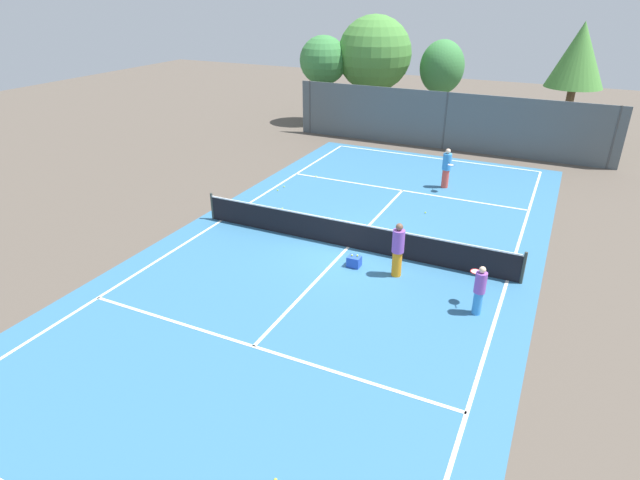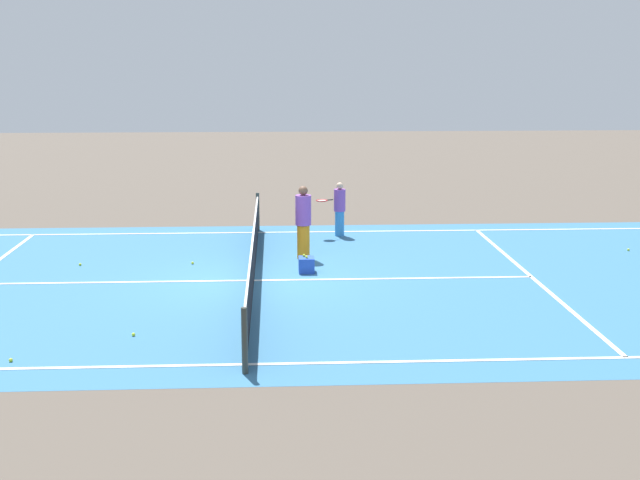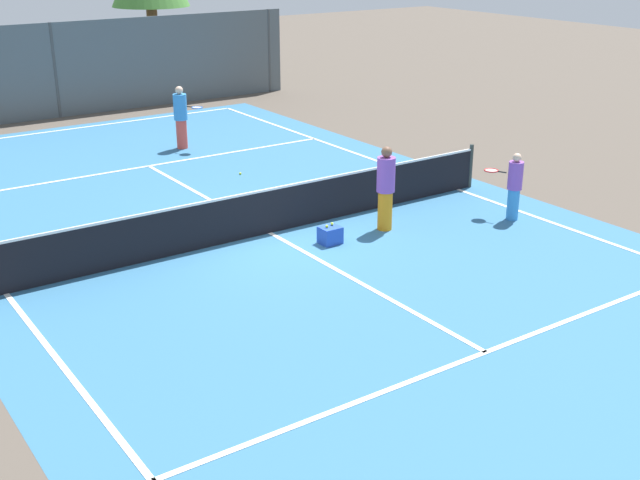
# 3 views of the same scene
# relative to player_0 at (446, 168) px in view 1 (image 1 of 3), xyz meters

# --- Properties ---
(ground_plane) EXTENTS (80.00, 80.00, 0.00)m
(ground_plane) POSITION_rel_player_0_xyz_m (-1.64, -7.67, -0.95)
(ground_plane) COLOR brown
(court_surface) EXTENTS (13.00, 25.00, 0.01)m
(court_surface) POSITION_rel_player_0_xyz_m (-1.64, -7.67, -0.95)
(court_surface) COLOR teal
(court_surface) RESTS_ON ground_plane
(tennis_net) EXTENTS (11.90, 0.10, 1.10)m
(tennis_net) POSITION_rel_player_0_xyz_m (-1.64, -7.67, -0.44)
(tennis_net) COLOR #333833
(tennis_net) RESTS_ON ground_plane
(perimeter_fence) EXTENTS (18.00, 0.12, 3.20)m
(perimeter_fence) POSITION_rel_player_0_xyz_m (-1.64, 6.33, 0.65)
(perimeter_fence) COLOR #515B60
(perimeter_fence) RESTS_ON ground_plane
(tree_0) EXTENTS (3.30, 3.30, 6.69)m
(tree_0) POSITION_rel_player_0_xyz_m (4.47, 12.01, 3.86)
(tree_0) COLOR brown
(tree_0) RESTS_ON ground_plane
(tree_1) EXTENTS (2.81, 3.02, 5.44)m
(tree_1) POSITION_rel_player_0_xyz_m (-3.36, 11.80, 2.78)
(tree_1) COLOR brown
(tree_1) RESTS_ON ground_plane
(tree_2) EXTENTS (4.80, 4.80, 6.88)m
(tree_2) POSITION_rel_player_0_xyz_m (-7.60, 10.68, 3.53)
(tree_2) COLOR brown
(tree_2) RESTS_ON ground_plane
(tree_3) EXTENTS (3.11, 3.11, 5.64)m
(tree_3) POSITION_rel_player_0_xyz_m (-10.55, 9.14, 3.12)
(tree_3) COLOR brown
(tree_3) RESTS_ON ground_plane
(player_0) EXTENTS (0.72, 0.94, 1.85)m
(player_0) POSITION_rel_player_0_xyz_m (0.00, 0.00, 0.00)
(player_0) COLOR #E54C3F
(player_0) RESTS_ON ground_plane
(player_1) EXTENTS (0.60, 0.90, 1.53)m
(player_1) POSITION_rel_player_0_xyz_m (3.30, -9.99, -0.16)
(player_1) COLOR #388CD8
(player_1) RESTS_ON ground_plane
(player_2) EXTENTS (0.39, 0.39, 1.84)m
(player_2) POSITION_rel_player_0_xyz_m (0.54, -8.88, -0.01)
(player_2) COLOR orange
(player_2) RESTS_ON ground_plane
(ball_crate) EXTENTS (0.43, 0.36, 0.43)m
(ball_crate) POSITION_rel_player_0_xyz_m (-0.92, -8.90, -0.77)
(ball_crate) COLOR blue
(ball_crate) RESTS_ON ground_plane
(tennis_ball_0) EXTENTS (0.07, 0.07, 0.07)m
(tennis_ball_0) POSITION_rel_player_0_xyz_m (0.03, -3.43, -0.92)
(tennis_ball_0) COLOR #CCE533
(tennis_ball_0) RESTS_ON ground_plane
(tennis_ball_1) EXTENTS (0.07, 0.07, 0.07)m
(tennis_ball_1) POSITION_rel_player_0_xyz_m (0.04, -6.15, -0.92)
(tennis_ball_1) COLOR #CCE533
(tennis_ball_1) RESTS_ON ground_plane
(tennis_ball_2) EXTENTS (0.07, 0.07, 0.07)m
(tennis_ball_2) POSITION_rel_player_0_xyz_m (0.94, -17.41, -0.92)
(tennis_ball_2) COLOR #CCE533
(tennis_ball_2) RESTS_ON ground_plane
(tennis_ball_3) EXTENTS (0.07, 0.07, 0.07)m
(tennis_ball_3) POSITION_rel_player_0_xyz_m (-6.76, -3.23, -0.92)
(tennis_ball_3) COLOR #CCE533
(tennis_ball_3) RESTS_ON ground_plane
(tennis_ball_4) EXTENTS (0.07, 0.07, 0.07)m
(tennis_ball_4) POSITION_rel_player_0_xyz_m (-6.05, -1.27, -0.92)
(tennis_ball_4) COLOR #CCE533
(tennis_ball_4) RESTS_ON ground_plane
(tennis_ball_5) EXTENTS (0.07, 0.07, 0.07)m
(tennis_ball_5) POSITION_rel_player_0_xyz_m (-5.53, -5.58, -0.92)
(tennis_ball_5) COLOR #CCE533
(tennis_ball_5) RESTS_ON ground_plane
(tennis_ball_6) EXTENTS (0.07, 0.07, 0.07)m
(tennis_ball_6) POSITION_rel_player_0_xyz_m (-6.80, -3.76, -0.92)
(tennis_ball_6) COLOR #CCE533
(tennis_ball_6) RESTS_ON ground_plane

